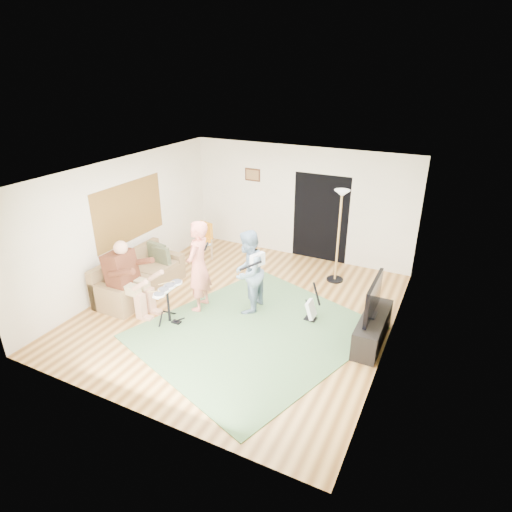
{
  "coord_description": "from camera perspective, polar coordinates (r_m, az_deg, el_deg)",
  "views": [
    {
      "loc": [
        3.45,
        -6.3,
        4.37
      ],
      "look_at": [
        0.18,
        0.3,
        1.07
      ],
      "focal_mm": 30.0,
      "sensor_mm": 36.0,
      "label": 1
    }
  ],
  "objects": [
    {
      "name": "floor",
      "position": [
        8.41,
        -2.01,
        -7.22
      ],
      "size": [
        6.0,
        6.0,
        0.0
      ],
      "primitive_type": "plane",
      "color": "brown",
      "rests_on": "ground"
    },
    {
      "name": "window_blinds",
      "position": [
        9.41,
        -16.52,
        5.67
      ],
      "size": [
        0.0,
        2.05,
        2.05
      ],
      "primitive_type": "plane",
      "rotation": [
        1.57,
        0.0,
        1.57
      ],
      "color": "olive",
      "rests_on": "walls"
    },
    {
      "name": "picture_frame",
      "position": [
        10.7,
        -0.46,
        10.78
      ],
      "size": [
        0.42,
        0.03,
        0.32
      ],
      "primitive_type": "cube",
      "color": "#3F2314",
      "rests_on": "walls"
    },
    {
      "name": "sofa",
      "position": [
        9.26,
        -15.51,
        -3.09
      ],
      "size": [
        0.83,
        2.02,
        0.82
      ],
      "color": "olive",
      "rests_on": "floor"
    },
    {
      "name": "drum_kit",
      "position": [
        8.05,
        -11.59,
        -6.59
      ],
      "size": [
        0.4,
        0.72,
        0.74
      ],
      "color": "black",
      "rests_on": "floor"
    },
    {
      "name": "microphone",
      "position": [
        7.85,
        -6.66,
        1.27
      ],
      "size": [
        0.06,
        0.06,
        0.24
      ],
      "primitive_type": null,
      "color": "black",
      "rests_on": "singer"
    },
    {
      "name": "television",
      "position": [
        7.37,
        15.39,
        -5.36
      ],
      "size": [
        0.06,
        1.06,
        0.63
      ],
      "primitive_type": "cube",
      "color": "black",
      "rests_on": "tv_cabinet"
    },
    {
      "name": "guitar_held",
      "position": [
        7.82,
        0.2,
        -0.51
      ],
      "size": [
        0.33,
        0.6,
        0.26
      ],
      "primitive_type": null,
      "rotation": [
        0.0,
        0.0,
        -0.37
      ],
      "color": "white",
      "rests_on": "guitarist"
    },
    {
      "name": "doorway",
      "position": [
        10.28,
        8.58,
        5.01
      ],
      "size": [
        2.1,
        0.0,
        2.1
      ],
      "primitive_type": "plane",
      "rotation": [
        1.57,
        0.0,
        0.0
      ],
      "color": "black",
      "rests_on": "walls"
    },
    {
      "name": "walls",
      "position": [
        7.79,
        -2.16,
        1.29
      ],
      "size": [
        5.5,
        6.0,
        2.7
      ],
      "primitive_type": null,
      "color": "silver",
      "rests_on": "floor"
    },
    {
      "name": "guitar_spare",
      "position": [
        8.05,
        7.4,
        -7.07
      ],
      "size": [
        0.29,
        0.26,
        0.8
      ],
      "color": "black",
      "rests_on": "floor"
    },
    {
      "name": "drummer",
      "position": [
        8.45,
        -16.38,
        -3.75
      ],
      "size": [
        0.94,
        0.52,
        1.44
      ],
      "color": "#522717",
      "rests_on": "sofa"
    },
    {
      "name": "guitarist",
      "position": [
        8.03,
        -1.08,
        -2.15
      ],
      "size": [
        0.65,
        0.82,
        1.63
      ],
      "primitive_type": "imported",
      "rotation": [
        0.0,
        0.0,
        -1.53
      ],
      "color": "#6E88A1",
      "rests_on": "floor"
    },
    {
      "name": "singer",
      "position": [
        8.13,
        -7.7,
        -1.37
      ],
      "size": [
        0.52,
        0.71,
        1.8
      ],
      "primitive_type": "imported",
      "rotation": [
        0.0,
        0.0,
        -1.43
      ],
      "color": "#D8705E",
      "rests_on": "floor"
    },
    {
      "name": "tv_cabinet",
      "position": [
        7.67,
        15.26,
        -9.34
      ],
      "size": [
        0.4,
        1.4,
        0.5
      ],
      "primitive_type": "cube",
      "color": "black",
      "rests_on": "floor"
    },
    {
      "name": "torchiere_lamp",
      "position": [
        9.13,
        11.11,
        4.71
      ],
      "size": [
        0.37,
        0.37,
        2.05
      ],
      "color": "black",
      "rests_on": "floor"
    },
    {
      "name": "ceiling",
      "position": [
        7.37,
        -2.32,
        11.0
      ],
      "size": [
        6.0,
        6.0,
        0.0
      ],
      "primitive_type": "plane",
      "rotation": [
        3.14,
        0.0,
        0.0
      ],
      "color": "white",
      "rests_on": "walls"
    },
    {
      "name": "dining_chair",
      "position": [
        10.48,
        -7.14,
        1.24
      ],
      "size": [
        0.47,
        0.5,
        0.92
      ],
      "rotation": [
        0.0,
        0.0,
        -0.25
      ],
      "color": "tan",
      "rests_on": "floor"
    },
    {
      "name": "area_rug",
      "position": [
        7.76,
        -0.21,
        -10.07
      ],
      "size": [
        4.33,
        4.58,
        0.02
      ],
      "primitive_type": "cube",
      "rotation": [
        0.0,
        0.0,
        -0.33
      ],
      "color": "#466A41",
      "rests_on": "floor"
    }
  ]
}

